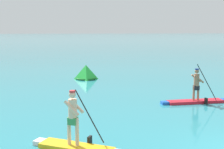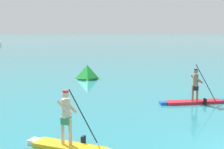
# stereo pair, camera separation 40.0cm
# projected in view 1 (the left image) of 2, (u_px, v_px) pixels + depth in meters

# --- Properties ---
(paddleboarder_near_left) EXTENTS (2.71, 1.74, 1.81)m
(paddleboarder_near_left) POSITION_uv_depth(u_px,v_px,m) (76.00, 138.00, 9.11)
(paddleboarder_near_left) COLOR yellow
(paddleboarder_near_left) RESTS_ON ground
(paddleboarder_mid_center) EXTENTS (3.46, 0.82, 1.97)m
(paddleboarder_mid_center) POSITION_uv_depth(u_px,v_px,m) (196.00, 96.00, 14.90)
(paddleboarder_mid_center) COLOR red
(paddleboarder_mid_center) RESTS_ON ground
(race_marker_buoy) EXTENTS (1.50, 1.50, 1.03)m
(race_marker_buoy) POSITION_uv_depth(u_px,v_px,m) (86.00, 73.00, 21.96)
(race_marker_buoy) COLOR green
(race_marker_buoy) RESTS_ON ground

